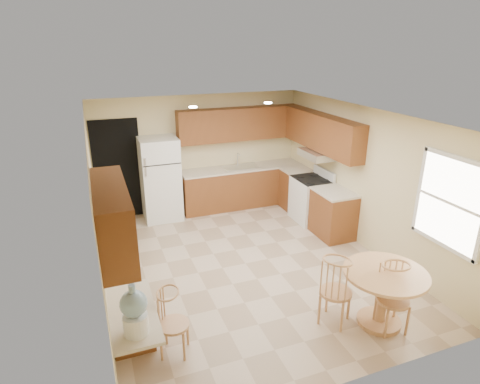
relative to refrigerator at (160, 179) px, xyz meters
name	(u,v)px	position (x,y,z in m)	size (l,w,h in m)	color
floor	(245,263)	(0.95, -2.40, -0.86)	(5.50, 5.50, 0.00)	tan
ceiling	(246,116)	(0.95, -2.40, 1.64)	(4.50, 5.50, 0.02)	white
wall_back	(200,153)	(0.95, 0.35, 0.39)	(4.50, 0.02, 2.50)	beige
wall_front	(348,288)	(0.95, -5.15, 0.39)	(4.50, 0.02, 2.50)	beige
wall_left	(97,215)	(-1.30, -2.40, 0.39)	(0.02, 5.50, 2.50)	beige
wall_right	(364,179)	(3.20, -2.40, 0.39)	(0.02, 5.50, 2.50)	beige
doorway	(118,170)	(-0.80, 0.34, 0.19)	(0.90, 0.02, 2.10)	black
base_cab_back	(242,187)	(1.83, 0.05, -0.43)	(2.75, 0.60, 0.87)	brown
counter_back	(242,168)	(1.83, 0.05, 0.03)	(2.75, 0.63, 0.04)	beige
base_cab_right_a	(296,190)	(2.90, -0.54, -0.43)	(0.60, 0.59, 0.87)	brown
counter_right_a	(298,170)	(2.90, -0.54, 0.03)	(0.63, 0.59, 0.04)	beige
base_cab_right_b	(333,215)	(2.90, -2.00, -0.43)	(0.60, 0.80, 0.87)	brown
counter_right_b	(335,192)	(2.90, -2.00, 0.03)	(0.63, 0.80, 0.04)	beige
upper_cab_back	(240,124)	(1.83, 0.19, 0.99)	(2.75, 0.33, 0.70)	brown
upper_cab_right	(322,132)	(3.04, -1.19, 0.99)	(0.33, 2.42, 0.70)	brown
upper_cab_left	(113,219)	(-1.13, -4.00, 0.99)	(0.33, 1.40, 0.70)	brown
sink	(241,167)	(1.80, 0.05, 0.05)	(0.78, 0.44, 0.01)	silver
range_hood	(317,154)	(2.95, -1.22, 0.56)	(0.50, 0.76, 0.14)	silver
desk_pedestal	(132,321)	(-1.05, -3.72, -0.50)	(0.48, 0.42, 0.72)	brown
desk_top	(133,313)	(-1.05, -4.10, -0.11)	(0.50, 1.20, 0.04)	beige
window	(450,202)	(3.18, -4.25, 0.64)	(0.06, 1.12, 1.30)	white
can_light_a	(193,107)	(0.45, -1.20, 1.62)	(0.14, 0.14, 0.02)	white
can_light_b	(268,103)	(1.85, -1.20, 1.62)	(0.14, 0.14, 0.02)	white
refrigerator	(160,179)	(0.00, 0.00, 0.00)	(0.76, 0.74, 1.73)	white
stove	(311,199)	(2.88, -1.22, -0.40)	(0.65, 0.76, 1.09)	white
dining_table	(383,290)	(2.05, -4.46, -0.35)	(1.06, 1.06, 0.79)	tan
chair_table_a	(341,288)	(1.50, -4.30, -0.28)	(0.42, 0.53, 0.96)	tan
chair_table_b	(399,296)	(2.10, -4.69, -0.30)	(0.41, 0.42, 0.93)	tan
chair_desk	(175,321)	(-0.60, -4.10, -0.35)	(0.37, 0.48, 0.84)	tan
water_crock	(134,312)	(-1.05, -4.47, 0.16)	(0.27, 0.27, 0.56)	white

